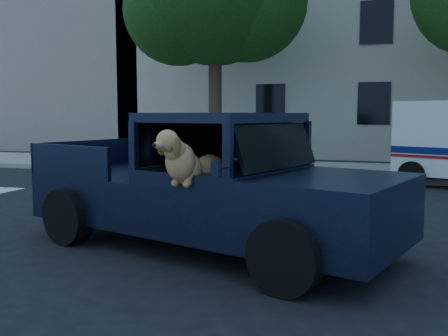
{
  "coord_description": "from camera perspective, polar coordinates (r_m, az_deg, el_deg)",
  "views": [
    {
      "loc": [
        1.58,
        -6.32,
        1.8
      ],
      "look_at": [
        -0.34,
        -0.52,
        1.13
      ],
      "focal_mm": 40.0,
      "sensor_mm": 36.0,
      "label": 1
    }
  ],
  "objects": [
    {
      "name": "far_sidewalk",
      "position": [
        15.69,
        12.42,
        -0.26
      ],
      "size": [
        60.0,
        4.0,
        0.15
      ],
      "primitive_type": "cube",
      "color": "gray",
      "rests_on": "ground"
    },
    {
      "name": "pickup_truck",
      "position": [
        6.74,
        -2.44,
        -3.94
      ],
      "size": [
        5.41,
        3.38,
        1.81
      ],
      "rotation": [
        0.0,
        0.0,
        -0.3
      ],
      "color": "black",
      "rests_on": "ground"
    },
    {
      "name": "building_main",
      "position": [
        23.02,
        22.26,
        12.47
      ],
      "size": [
        26.0,
        6.0,
        9.0
      ],
      "primitive_type": "cube",
      "color": "#BBAF9A",
      "rests_on": "ground"
    },
    {
      "name": "ground",
      "position": [
        6.75,
        4.19,
        -9.26
      ],
      "size": [
        120.0,
        120.0,
        0.0
      ],
      "primitive_type": "plane",
      "color": "black",
      "rests_on": "ground"
    },
    {
      "name": "lane_stripes",
      "position": [
        9.89,
        20.51,
        -4.65
      ],
      "size": [
        21.6,
        0.14,
        0.01
      ],
      "primitive_type": null,
      "color": "silver",
      "rests_on": "ground"
    },
    {
      "name": "building_left",
      "position": [
        28.29,
        -17.95,
        10.35
      ],
      "size": [
        12.0,
        6.0,
        8.0
      ],
      "primitive_type": "cube",
      "color": "tan",
      "rests_on": "ground"
    }
  ]
}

